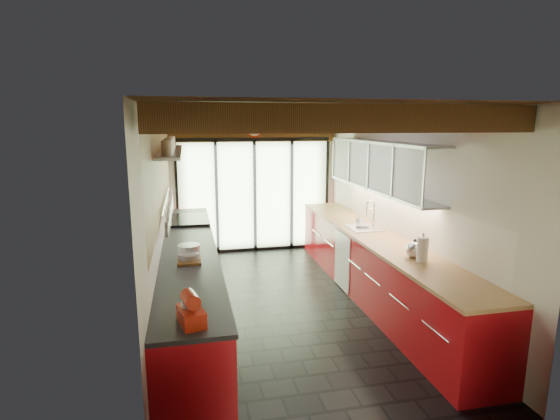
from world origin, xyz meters
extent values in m
plane|color=black|center=(0.00, 0.00, 0.00)|extent=(5.50, 5.50, 0.00)
plane|color=silver|center=(0.00, 2.75, 1.30)|extent=(3.20, 0.00, 3.20)
plane|color=silver|center=(0.00, -2.75, 1.30)|extent=(3.20, 0.00, 3.20)
plane|color=silver|center=(-1.60, 0.00, 1.30)|extent=(0.00, 5.50, 5.50)
plane|color=silver|center=(1.60, 0.00, 1.30)|extent=(0.00, 5.50, 5.50)
plane|color=#472814|center=(0.00, 0.00, 2.60)|extent=(5.50, 5.50, 0.00)
cube|color=#593316|center=(0.00, -2.25, 2.48)|extent=(3.14, 0.14, 0.22)
cube|color=#593316|center=(0.00, -1.35, 2.48)|extent=(3.14, 0.14, 0.22)
cube|color=#593316|center=(0.00, -0.45, 2.48)|extent=(3.14, 0.14, 0.22)
cube|color=#593316|center=(0.00, 0.45, 2.48)|extent=(3.14, 0.14, 0.22)
cube|color=#593316|center=(0.00, 1.35, 2.48)|extent=(3.14, 0.14, 0.22)
cube|color=#593316|center=(0.00, 2.25, 2.48)|extent=(3.14, 0.14, 0.22)
cube|color=brown|center=(0.00, 2.71, 2.35)|extent=(3.14, 0.06, 0.50)
plane|color=brown|center=(-1.57, 0.20, 1.98)|extent=(0.00, 4.90, 4.90)
plane|color=#C6EAAD|center=(0.00, 2.73, 1.08)|extent=(2.90, 0.00, 2.90)
cube|color=black|center=(-1.45, 2.72, 1.07)|extent=(0.05, 0.04, 2.15)
cube|color=black|center=(1.45, 2.72, 1.07)|extent=(0.05, 0.04, 2.15)
cube|color=black|center=(0.00, 2.69, 1.07)|extent=(0.06, 0.05, 2.15)
cube|color=black|center=(0.00, 2.69, 2.15)|extent=(2.90, 0.05, 0.06)
cylinder|color=red|center=(0.00, 2.67, 2.35)|extent=(0.34, 0.04, 0.34)
cylinder|color=beige|center=(0.00, 2.65, 2.35)|extent=(0.28, 0.02, 0.28)
cube|color=#AB0E16|center=(-1.28, 0.00, 0.44)|extent=(0.65, 5.00, 0.88)
cube|color=black|center=(-1.28, 0.00, 0.90)|extent=(0.68, 5.00, 0.04)
cube|color=silver|center=(-1.28, 1.45, 0.44)|extent=(0.66, 0.90, 0.90)
cube|color=black|center=(-1.28, 1.45, 0.93)|extent=(0.65, 0.90, 0.06)
cube|color=#AB0E16|center=(1.28, 0.00, 0.44)|extent=(0.65, 5.00, 0.88)
cube|color=tan|center=(1.28, 0.00, 0.90)|extent=(0.68, 5.00, 0.04)
cube|color=white|center=(0.95, 0.40, 0.44)|extent=(0.02, 0.60, 0.84)
cube|color=silver|center=(1.28, 0.40, 0.93)|extent=(0.45, 0.52, 0.02)
cylinder|color=silver|center=(1.42, 0.40, 1.10)|extent=(0.02, 0.02, 0.34)
torus|color=silver|center=(1.36, 0.40, 1.27)|extent=(0.14, 0.02, 0.14)
plane|color=silver|center=(1.26, 0.30, 1.85)|extent=(0.00, 3.00, 3.00)
cube|color=#9EA0A5|center=(1.43, 0.30, 1.51)|extent=(0.34, 3.00, 0.03)
cube|color=#9EA0A5|center=(1.43, 0.30, 2.19)|extent=(0.34, 3.00, 0.03)
cylinder|color=silver|center=(-1.54, 0.30, 1.47)|extent=(0.02, 2.20, 0.02)
cube|color=silver|center=(-1.45, 0.20, 2.10)|extent=(0.28, 2.60, 0.03)
cylinder|color=silver|center=(-1.50, -0.60, 1.29)|extent=(0.04, 0.18, 0.18)
cylinder|color=silver|center=(-1.50, -0.25, 1.29)|extent=(0.04, 0.22, 0.22)
cylinder|color=silver|center=(-1.50, 0.10, 1.29)|extent=(0.04, 0.26, 0.26)
cylinder|color=silver|center=(-1.50, 0.45, 1.29)|extent=(0.04, 0.18, 0.18)
cylinder|color=silver|center=(-1.50, 0.80, 1.29)|extent=(0.04, 0.22, 0.22)
cylinder|color=silver|center=(-1.50, 1.10, 1.29)|extent=(0.04, 0.26, 0.26)
cube|color=#B41F0E|center=(-1.27, -2.25, 0.98)|extent=(0.24, 0.33, 0.13)
cylinder|color=#B41F0E|center=(-1.27, -2.27, 1.13)|extent=(0.16, 0.21, 0.12)
cylinder|color=silver|center=(-1.27, -2.20, 1.03)|extent=(0.18, 0.18, 0.13)
cylinder|color=silver|center=(-1.27, -0.54, 1.00)|extent=(0.26, 0.26, 0.16)
cylinder|color=silver|center=(-1.27, -0.65, 0.97)|extent=(0.25, 0.25, 0.09)
cube|color=brown|center=(-1.27, -0.65, 0.94)|extent=(0.26, 0.37, 0.03)
sphere|color=silver|center=(1.27, -1.06, 1.02)|extent=(0.25, 0.25, 0.20)
cone|color=black|center=(1.27, -1.06, 1.13)|extent=(0.09, 0.09, 0.06)
cylinder|color=silver|center=(1.27, -0.95, 1.03)|extent=(0.04, 0.08, 0.04)
cylinder|color=white|center=(1.27, -1.23, 1.06)|extent=(0.15, 0.15, 0.28)
cylinder|color=silver|center=(1.27, -1.23, 1.23)|extent=(0.03, 0.03, 0.05)
imported|color=silver|center=(1.27, 0.58, 1.01)|extent=(0.10, 0.10, 0.17)
imported|color=silver|center=(1.27, 0.45, 0.95)|extent=(0.27, 0.27, 0.05)
camera|label=1|loc=(-1.26, -5.46, 2.44)|focal=28.00mm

